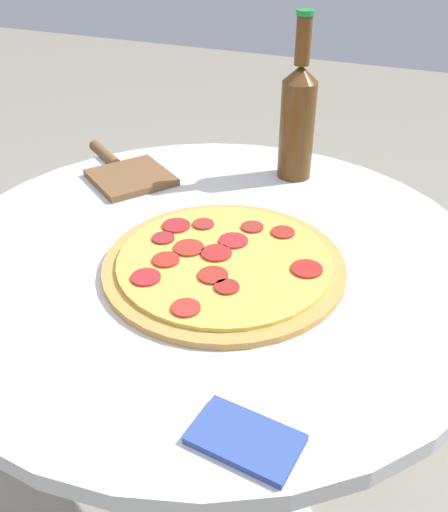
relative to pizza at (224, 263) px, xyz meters
name	(u,v)px	position (x,y,z in m)	size (l,w,h in m)	color
table	(211,347)	(0.04, -0.03, -0.20)	(0.82, 0.82, 0.75)	silver
pizza	(224,263)	(0.00, 0.00, 0.00)	(0.34, 0.34, 0.02)	#C68E47
beer_bottle	(298,118)	(-0.01, -0.33, 0.10)	(0.06, 0.06, 0.28)	#563314
pizza_paddle	(125,172)	(0.28, -0.21, 0.00)	(0.24, 0.20, 0.02)	brown
napkin	(245,439)	(-0.13, 0.27, 0.00)	(0.11, 0.08, 0.01)	#334C99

